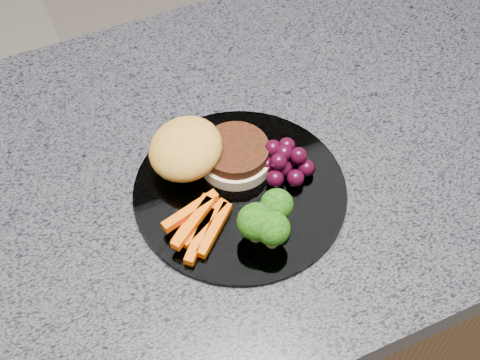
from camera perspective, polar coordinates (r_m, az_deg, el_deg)
name	(u,v)px	position (r m, az deg, el deg)	size (l,w,h in m)	color
island_cabinet	(211,326)	(1.24, -2.46, -12.33)	(1.20, 0.60, 0.86)	brown
countertop	(199,177)	(0.86, -3.50, 0.28)	(1.20, 0.60, 0.04)	#494852
plate	(240,191)	(0.81, 0.00, -0.97)	(0.26, 0.26, 0.01)	white
burger	(204,153)	(0.82, -3.13, 2.30)	(0.15, 0.11, 0.05)	beige
carrot_sticks	(199,224)	(0.77, -3.51, -3.74)	(0.09, 0.08, 0.02)	#F15D04
broccoli	(267,220)	(0.75, 2.33, -3.39)	(0.07, 0.07, 0.05)	olive
grape_bunch	(285,161)	(0.82, 3.89, 1.62)	(0.06, 0.07, 0.04)	black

